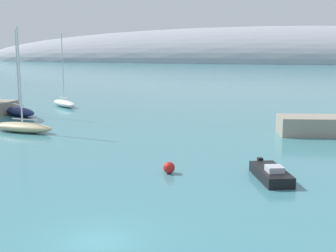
{
  "coord_description": "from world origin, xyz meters",
  "views": [
    {
      "loc": [
        6.95,
        -18.87,
        8.95
      ],
      "look_at": [
        -1.23,
        24.08,
        1.22
      ],
      "focal_mm": 48.25,
      "sensor_mm": 36.0,
      "label": 1
    }
  ],
  "objects_px": {
    "mooring_buoy_red": "(169,168)",
    "sailboat_sand_outer_mooring": "(23,126)",
    "sailboat_navy_near_shore": "(20,111)",
    "motorboat_black_foreground": "(271,174)",
    "sailboat_white_mid_mooring": "(64,103)"
  },
  "relations": [
    {
      "from": "mooring_buoy_red",
      "to": "sailboat_sand_outer_mooring",
      "type": "bearing_deg",
      "value": 145.26
    },
    {
      "from": "sailboat_navy_near_shore",
      "to": "sailboat_sand_outer_mooring",
      "type": "bearing_deg",
      "value": -25.52
    },
    {
      "from": "sailboat_sand_outer_mooring",
      "to": "motorboat_black_foreground",
      "type": "bearing_deg",
      "value": 163.97
    },
    {
      "from": "sailboat_navy_near_shore",
      "to": "motorboat_black_foreground",
      "type": "bearing_deg",
      "value": -2.19
    },
    {
      "from": "sailboat_navy_near_shore",
      "to": "mooring_buoy_red",
      "type": "bearing_deg",
      "value": -9.22
    },
    {
      "from": "sailboat_white_mid_mooring",
      "to": "motorboat_black_foreground",
      "type": "xyz_separation_m",
      "value": [
        29.33,
        -32.86,
        -0.18
      ]
    },
    {
      "from": "mooring_buoy_red",
      "to": "motorboat_black_foreground",
      "type": "bearing_deg",
      "value": -1.39
    },
    {
      "from": "sailboat_white_mid_mooring",
      "to": "sailboat_sand_outer_mooring",
      "type": "xyz_separation_m",
      "value": [
        4.1,
        -20.11,
        0.03
      ]
    },
    {
      "from": "sailboat_navy_near_shore",
      "to": "sailboat_sand_outer_mooring",
      "type": "distance_m",
      "value": 12.22
    },
    {
      "from": "sailboat_white_mid_mooring",
      "to": "mooring_buoy_red",
      "type": "xyz_separation_m",
      "value": [
        22.23,
        -32.68,
        -0.16
      ]
    },
    {
      "from": "sailboat_navy_near_shore",
      "to": "motorboat_black_foreground",
      "type": "xyz_separation_m",
      "value": [
        31.35,
        -23.33,
        -0.25
      ]
    },
    {
      "from": "sailboat_navy_near_shore",
      "to": "motorboat_black_foreground",
      "type": "distance_m",
      "value": 39.07
    },
    {
      "from": "sailboat_white_mid_mooring",
      "to": "sailboat_sand_outer_mooring",
      "type": "distance_m",
      "value": 20.53
    },
    {
      "from": "sailboat_white_mid_mooring",
      "to": "mooring_buoy_red",
      "type": "height_order",
      "value": "sailboat_white_mid_mooring"
    },
    {
      "from": "sailboat_sand_outer_mooring",
      "to": "mooring_buoy_red",
      "type": "height_order",
      "value": "sailboat_sand_outer_mooring"
    }
  ]
}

